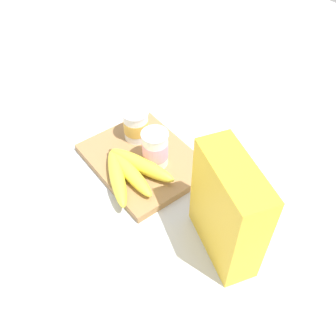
{
  "coord_description": "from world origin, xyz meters",
  "views": [
    {
      "loc": [
        0.56,
        -0.35,
        0.7
      ],
      "look_at": [
        0.1,
        0.0,
        0.07
      ],
      "focal_mm": 39.57,
      "sensor_mm": 36.0,
      "label": 1
    }
  ],
  "objects_px": {
    "cutting_board": "(143,160)",
    "yogurt_cup_front": "(136,125)",
    "yogurt_cup_back": "(155,149)",
    "cereal_box": "(227,211)",
    "banana_bunch": "(130,171)"
  },
  "relations": [
    {
      "from": "cutting_board",
      "to": "yogurt_cup_front",
      "type": "xyz_separation_m",
      "value": [
        -0.07,
        0.03,
        0.05
      ]
    },
    {
      "from": "cutting_board",
      "to": "yogurt_cup_back",
      "type": "bearing_deg",
      "value": 23.95
    },
    {
      "from": "yogurt_cup_back",
      "to": "cutting_board",
      "type": "bearing_deg",
      "value": -156.05
    },
    {
      "from": "cutting_board",
      "to": "yogurt_cup_back",
      "type": "xyz_separation_m",
      "value": [
        0.03,
        0.02,
        0.06
      ]
    },
    {
      "from": "yogurt_cup_front",
      "to": "yogurt_cup_back",
      "type": "bearing_deg",
      "value": -8.38
    },
    {
      "from": "cereal_box",
      "to": "banana_bunch",
      "type": "xyz_separation_m",
      "value": [
        -0.26,
        -0.05,
        -0.08
      ]
    },
    {
      "from": "cereal_box",
      "to": "banana_bunch",
      "type": "height_order",
      "value": "cereal_box"
    },
    {
      "from": "yogurt_cup_front",
      "to": "banana_bunch",
      "type": "height_order",
      "value": "yogurt_cup_front"
    },
    {
      "from": "yogurt_cup_back",
      "to": "banana_bunch",
      "type": "relative_size",
      "value": 0.51
    },
    {
      "from": "cereal_box",
      "to": "yogurt_cup_back",
      "type": "distance_m",
      "value": 0.27
    },
    {
      "from": "cereal_box",
      "to": "yogurt_cup_back",
      "type": "height_order",
      "value": "cereal_box"
    },
    {
      "from": "yogurt_cup_front",
      "to": "yogurt_cup_back",
      "type": "height_order",
      "value": "yogurt_cup_back"
    },
    {
      "from": "cereal_box",
      "to": "banana_bunch",
      "type": "distance_m",
      "value": 0.28
    },
    {
      "from": "cereal_box",
      "to": "cutting_board",
      "type": "bearing_deg",
      "value": -163.9
    },
    {
      "from": "yogurt_cup_front",
      "to": "yogurt_cup_back",
      "type": "distance_m",
      "value": 0.11
    }
  ]
}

